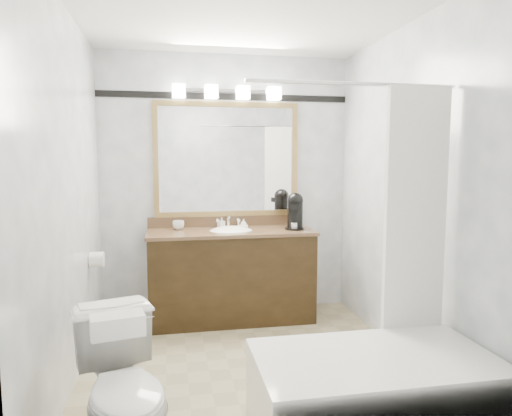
# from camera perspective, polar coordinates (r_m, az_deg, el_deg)

# --- Properties ---
(room) EXTENTS (2.42, 2.62, 2.52)m
(room) POSITION_cam_1_polar(r_m,az_deg,el_deg) (3.18, -0.81, 1.49)
(room) COLOR tan
(room) RESTS_ON ground
(vanity) EXTENTS (1.53, 0.58, 0.97)m
(vanity) POSITION_cam_1_polar(r_m,az_deg,el_deg) (4.31, -3.12, -8.15)
(vanity) COLOR black
(vanity) RESTS_ON ground
(mirror) EXTENTS (1.40, 0.04, 1.10)m
(mirror) POSITION_cam_1_polar(r_m,az_deg,el_deg) (4.44, -3.66, 6.05)
(mirror) COLOR #A28249
(mirror) RESTS_ON room
(vanity_light_bar) EXTENTS (1.02, 0.14, 0.12)m
(vanity_light_bar) POSITION_cam_1_polar(r_m,az_deg,el_deg) (4.43, -3.63, 14.27)
(vanity_light_bar) COLOR silver
(vanity_light_bar) RESTS_ON room
(accent_stripe) EXTENTS (2.40, 0.01, 0.06)m
(accent_stripe) POSITION_cam_1_polar(r_m,az_deg,el_deg) (4.49, -3.73, 13.73)
(accent_stripe) COLOR black
(accent_stripe) RESTS_ON room
(bathtub) EXTENTS (1.30, 0.75, 1.96)m
(bathtub) POSITION_cam_1_polar(r_m,az_deg,el_deg) (2.77, 14.82, -20.40)
(bathtub) COLOR white
(bathtub) RESTS_ON ground
(tp_roll) EXTENTS (0.11, 0.12, 0.12)m
(tp_roll) POSITION_cam_1_polar(r_m,az_deg,el_deg) (3.92, -19.28, -6.08)
(tp_roll) COLOR white
(tp_roll) RESTS_ON room
(toilet) EXTENTS (0.60, 0.81, 0.74)m
(toilet) POSITION_cam_1_polar(r_m,az_deg,el_deg) (2.50, -16.06, -21.27)
(toilet) COLOR white
(toilet) RESTS_ON ground
(tissue_box) EXTENTS (0.25, 0.17, 0.09)m
(tissue_box) POSITION_cam_1_polar(r_m,az_deg,el_deg) (2.15, -16.92, -13.80)
(tissue_box) COLOR white
(tissue_box) RESTS_ON toilet
(coffee_maker) EXTENTS (0.19, 0.22, 0.34)m
(coffee_maker) POSITION_cam_1_polar(r_m,az_deg,el_deg) (4.31, 4.90, -0.28)
(coffee_maker) COLOR black
(coffee_maker) RESTS_ON vanity
(cup_left) EXTENTS (0.11, 0.11, 0.08)m
(cup_left) POSITION_cam_1_polar(r_m,az_deg,el_deg) (4.32, -9.68, -2.12)
(cup_left) COLOR white
(cup_left) RESTS_ON vanity
(soap_bottle_a) EXTENTS (0.06, 0.06, 0.10)m
(soap_bottle_a) POSITION_cam_1_polar(r_m,az_deg,el_deg) (4.35, -4.29, -1.87)
(soap_bottle_a) COLOR white
(soap_bottle_a) RESTS_ON vanity
(soap_bottle_b) EXTENTS (0.08, 0.08, 0.08)m
(soap_bottle_b) POSITION_cam_1_polar(r_m,az_deg,el_deg) (4.41, -1.57, -1.91)
(soap_bottle_b) COLOR white
(soap_bottle_b) RESTS_ON vanity
(soap_bar) EXTENTS (0.09, 0.07, 0.03)m
(soap_bar) POSITION_cam_1_polar(r_m,az_deg,el_deg) (4.36, -1.59, -2.33)
(soap_bar) COLOR beige
(soap_bar) RESTS_ON vanity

